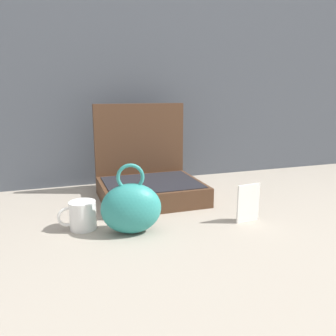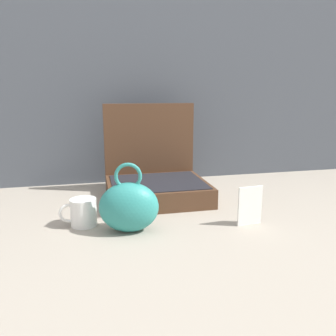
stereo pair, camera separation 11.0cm
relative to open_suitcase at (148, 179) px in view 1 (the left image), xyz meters
The scene contains 6 objects.
ground_plane 0.28m from the open_suitcase, 94.89° to the right, with size 6.00×6.00×0.00m, color #9E9384.
back_wall 0.70m from the open_suitcase, 94.12° to the left, with size 3.20×0.06×1.40m, color #474C54.
open_suitcase is the anchor object (origin of this frame).
teal_pouch_handbag 0.36m from the open_suitcase, 113.85° to the right, with size 0.20×0.14×0.22m.
coffee_mug 0.38m from the open_suitcase, 139.06° to the right, with size 0.12×0.08×0.09m.
info_card_left 0.44m from the open_suitcase, 56.13° to the right, with size 0.09×0.01×0.13m, color white.
Camera 1 is at (-0.33, -1.03, 0.43)m, focal length 36.16 mm.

